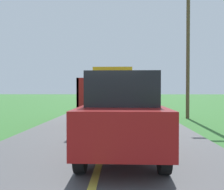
% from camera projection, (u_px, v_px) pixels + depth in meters
% --- Properties ---
extents(banana_truck_near, '(2.38, 5.82, 2.80)m').
position_uv_depth(banana_truck_near, '(112.00, 93.00, 11.96)').
color(banana_truck_near, '#2D2D30').
rests_on(banana_truck_near, road_surface).
extents(utility_pole_roadside, '(2.48, 0.20, 7.97)m').
position_uv_depth(utility_pole_roadside, '(188.00, 43.00, 13.13)').
color(utility_pole_roadside, brown).
rests_on(utility_pole_roadside, ground).
extents(following_car, '(1.74, 4.10, 1.92)m').
position_uv_depth(following_car, '(122.00, 113.00, 5.44)').
color(following_car, maroon).
rests_on(following_car, road_surface).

